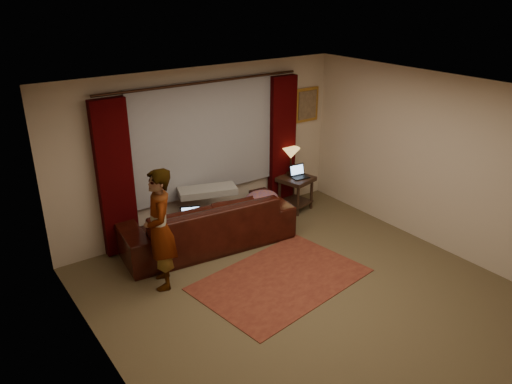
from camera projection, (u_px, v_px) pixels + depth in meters
floor at (303, 294)px, 6.52m from camera, size 5.00×5.00×0.01m
ceiling at (311, 95)px, 5.50m from camera, size 5.00×5.00×0.02m
wall_back at (203, 150)px, 7.89m from camera, size 5.00×0.02×2.60m
wall_front at (504, 303)px, 4.13m from camera, size 5.00×0.02×2.60m
wall_left at (104, 266)px, 4.68m from camera, size 0.02×5.00×2.60m
wall_right at (436, 162)px, 7.34m from camera, size 0.02×5.00×2.60m
sheer_curtain at (205, 139)px, 7.76m from camera, size 2.50×0.05×1.80m
drape_left at (115, 179)px, 7.05m from camera, size 0.50×0.14×2.30m
drape_right at (282, 143)px, 8.65m from camera, size 0.50×0.14×2.30m
curtain_rod at (204, 82)px, 7.38m from camera, size 0.04×0.04×3.40m
picture_frame at (307, 105)px, 8.81m from camera, size 0.50×0.04×0.60m
sofa at (206, 213)px, 7.53m from camera, size 2.72×1.41×1.06m
throw_blanket at (207, 174)px, 7.58m from camera, size 0.96×0.61×0.10m
clothing_pile at (261, 199)px, 7.72m from camera, size 0.64×0.54×0.24m
laptop_sofa at (191, 217)px, 7.17m from camera, size 0.40×0.41×0.22m
area_rug at (281, 279)px, 6.81m from camera, size 2.43×1.80×0.01m
end_table at (296, 193)px, 8.82m from camera, size 0.64×0.64×0.61m
tiffany_lamp at (291, 162)px, 8.71m from camera, size 0.42×0.42×0.50m
laptop_table at (300, 172)px, 8.65m from camera, size 0.32×0.35×0.21m
person at (160, 230)px, 6.40m from camera, size 0.62×0.62×1.64m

